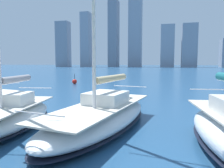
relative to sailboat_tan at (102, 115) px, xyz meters
name	(u,v)px	position (x,y,z in m)	size (l,w,h in m)	color
city_skyline	(165,39)	(-0.86, -150.36, 19.28)	(165.09, 18.74, 52.90)	#8892A1
sailboat_tan	(102,115)	(0.00, 0.00, 0.00)	(4.27, 9.26, 11.49)	silver
sailboat_grey	(8,115)	(4.21, 1.10, 0.01)	(3.73, 6.94, 10.67)	white
channel_buoy	(75,82)	(10.18, -19.79, -0.30)	(0.70, 0.70, 1.40)	red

